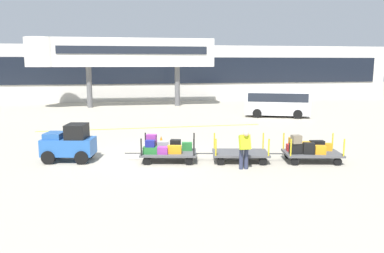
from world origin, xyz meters
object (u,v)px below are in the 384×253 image
(baggage_handler, at_px, (245,148))
(baggage_cart_lead, at_px, (166,149))
(shuttle_van, at_px, (277,101))
(safety_cone_near, at_px, (161,141))
(baggage_tug, at_px, (69,144))
(baggage_cart_middle, at_px, (240,153))
(baggage_cart_tail, at_px, (309,149))
(safety_cone_far, at_px, (48,142))

(baggage_handler, bearing_deg, baggage_cart_lead, 147.49)
(shuttle_van, xyz_separation_m, safety_cone_near, (-9.83, -9.16, -0.96))
(baggage_tug, xyz_separation_m, safety_cone_near, (4.05, 2.06, -0.48))
(baggage_handler, distance_m, shuttle_van, 15.47)
(baggage_cart_middle, relative_size, safety_cone_near, 5.60)
(baggage_cart_tail, relative_size, shuttle_van, 0.60)
(baggage_cart_tail, relative_size, baggage_handler, 1.97)
(baggage_tug, xyz_separation_m, shuttle_van, (13.88, 11.22, 0.48))
(baggage_cart_tail, bearing_deg, baggage_cart_middle, 169.65)
(safety_cone_near, bearing_deg, baggage_tug, -153.09)
(baggage_cart_tail, xyz_separation_m, safety_cone_near, (-5.81, 3.91, -0.25))
(baggage_cart_lead, distance_m, baggage_cart_tail, 5.99)
(baggage_handler, xyz_separation_m, safety_cone_near, (-2.77, 4.60, -0.59))
(baggage_cart_middle, relative_size, safety_cone_far, 5.60)
(baggage_cart_lead, relative_size, shuttle_van, 0.60)
(shuttle_van, bearing_deg, safety_cone_near, -137.00)
(safety_cone_near, height_order, safety_cone_far, same)
(baggage_cart_lead, height_order, baggage_handler, baggage_handler)
(safety_cone_near, bearing_deg, baggage_cart_lead, -91.56)
(baggage_tug, height_order, safety_cone_near, baggage_tug)
(baggage_cart_middle, xyz_separation_m, safety_cone_near, (-2.98, 3.39, -0.07))
(safety_cone_far, bearing_deg, baggage_cart_tail, -22.84)
(baggage_cart_lead, height_order, baggage_cart_middle, same)
(baggage_cart_middle, bearing_deg, safety_cone_near, 131.31)
(baggage_cart_middle, bearing_deg, baggage_cart_lead, 168.69)
(baggage_cart_middle, height_order, safety_cone_near, baggage_cart_middle)
(baggage_tug, distance_m, baggage_cart_tail, 10.04)
(baggage_cart_middle, xyz_separation_m, baggage_handler, (-0.21, -1.20, 0.52))
(baggage_cart_middle, bearing_deg, safety_cone_far, 153.38)
(baggage_tug, bearing_deg, safety_cone_far, 116.01)
(shuttle_van, bearing_deg, baggage_cart_lead, -129.66)
(baggage_handler, height_order, safety_cone_near, baggage_handler)
(shuttle_van, xyz_separation_m, safety_cone_far, (-15.29, -8.33, -0.96))
(safety_cone_far, bearing_deg, baggage_cart_lead, -33.90)
(baggage_tug, distance_m, safety_cone_far, 3.25)
(baggage_cart_middle, distance_m, safety_cone_near, 4.52)
(baggage_tug, height_order, shuttle_van, shuttle_van)
(baggage_cart_tail, distance_m, safety_cone_near, 7.01)
(baggage_cart_lead, relative_size, safety_cone_near, 5.60)
(baggage_cart_lead, height_order, shuttle_van, shuttle_van)
(baggage_cart_lead, height_order, safety_cone_far, baggage_cart_lead)
(baggage_tug, distance_m, safety_cone_near, 4.57)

